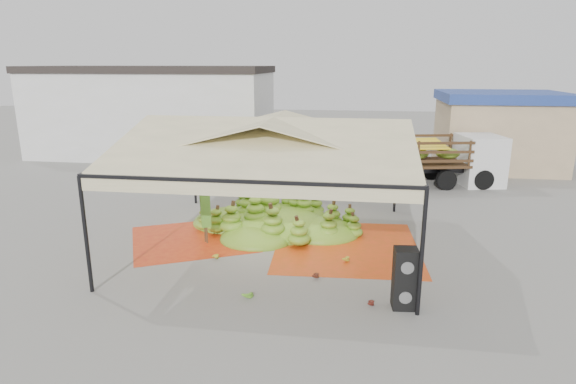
# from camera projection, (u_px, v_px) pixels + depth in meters

# --- Properties ---
(ground) EXTENTS (90.00, 90.00, 0.00)m
(ground) POSITION_uv_depth(u_px,v_px,m) (275.00, 243.00, 15.41)
(ground) COLOR slate
(ground) RESTS_ON ground
(canopy_tent) EXTENTS (8.10, 8.10, 4.00)m
(canopy_tent) POSITION_uv_depth(u_px,v_px,m) (274.00, 141.00, 14.55)
(canopy_tent) COLOR black
(canopy_tent) RESTS_ON ground
(building_white) EXTENTS (14.30, 6.30, 5.40)m
(building_white) POSITION_uv_depth(u_px,v_px,m) (153.00, 111.00, 29.47)
(building_white) COLOR silver
(building_white) RESTS_ON ground
(building_tan) EXTENTS (6.30, 5.30, 4.10)m
(building_tan) POSITION_uv_depth(u_px,v_px,m) (499.00, 130.00, 25.89)
(building_tan) COLOR tan
(building_tan) RESTS_ON ground
(tarp_left) EXTENTS (4.97, 4.89, 0.01)m
(tarp_left) POSITION_uv_depth(u_px,v_px,m) (193.00, 239.00, 15.74)
(tarp_left) COLOR #CB4513
(tarp_left) RESTS_ON ground
(tarp_right) EXTENTS (4.63, 4.84, 0.01)m
(tarp_right) POSITION_uv_depth(u_px,v_px,m) (347.00, 246.00, 15.10)
(tarp_right) COLOR red
(tarp_right) RESTS_ON ground
(banana_heap) EXTENTS (6.57, 5.55, 1.33)m
(banana_heap) POSITION_uv_depth(u_px,v_px,m) (276.00, 210.00, 16.56)
(banana_heap) COLOR #4A801A
(banana_heap) RESTS_ON ground
(hand_yellow_a) EXTENTS (0.54, 0.48, 0.21)m
(hand_yellow_a) POSITION_uv_depth(u_px,v_px,m) (343.00, 257.00, 14.00)
(hand_yellow_a) COLOR #AF9B23
(hand_yellow_a) RESTS_ON ground
(hand_yellow_b) EXTENTS (0.55, 0.52, 0.19)m
(hand_yellow_b) POSITION_uv_depth(u_px,v_px,m) (213.00, 256.00, 14.11)
(hand_yellow_b) COLOR gold
(hand_yellow_b) RESTS_ON ground
(hand_red_a) EXTENTS (0.42, 0.36, 0.18)m
(hand_red_a) POSITION_uv_depth(u_px,v_px,m) (368.00, 301.00, 11.45)
(hand_red_a) COLOR #531913
(hand_red_a) RESTS_ON ground
(hand_red_b) EXTENTS (0.45, 0.37, 0.20)m
(hand_red_b) POSITION_uv_depth(u_px,v_px,m) (312.00, 274.00, 12.90)
(hand_red_b) COLOR #531D13
(hand_red_b) RESTS_ON ground
(hand_green) EXTENTS (0.59, 0.56, 0.21)m
(hand_green) POSITION_uv_depth(u_px,v_px,m) (246.00, 292.00, 11.85)
(hand_green) COLOR #3B801A
(hand_green) RESTS_ON ground
(hanging_bunches) EXTENTS (3.24, 0.24, 0.20)m
(hanging_bunches) POSITION_uv_depth(u_px,v_px,m) (304.00, 171.00, 13.59)
(hanging_bunches) COLOR #517A19
(hanging_bunches) RESTS_ON ground
(speaker_stack) EXTENTS (0.57, 0.51, 1.48)m
(speaker_stack) POSITION_uv_depth(u_px,v_px,m) (405.00, 278.00, 11.16)
(speaker_stack) COLOR black
(speaker_stack) RESTS_ON ground
(banana_leaves) EXTENTS (0.96, 1.36, 3.70)m
(banana_leaves) POSITION_uv_depth(u_px,v_px,m) (208.00, 240.00, 15.67)
(banana_leaves) COLOR #407A20
(banana_leaves) RESTS_ON ground
(vendor) EXTENTS (0.72, 0.51, 1.89)m
(vendor) POSITION_uv_depth(u_px,v_px,m) (298.00, 176.00, 20.45)
(vendor) COLOR gray
(vendor) RESTS_ON ground
(truck_left) EXTENTS (6.27, 2.55, 2.10)m
(truck_left) POSITION_uv_depth(u_px,v_px,m) (272.00, 151.00, 24.08)
(truck_left) COLOR #51371B
(truck_left) RESTS_ON ground
(truck_right) EXTENTS (7.06, 3.57, 2.31)m
(truck_right) POSITION_uv_depth(u_px,v_px,m) (434.00, 155.00, 22.45)
(truck_right) COLOR #462B17
(truck_right) RESTS_ON ground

